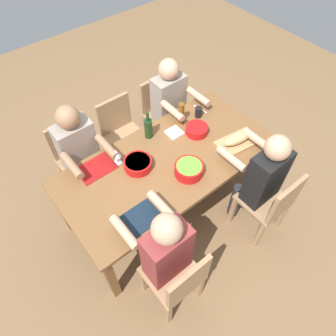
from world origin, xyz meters
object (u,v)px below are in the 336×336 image
(dining_table, at_px, (168,166))
(chair_near_center, at_px, (121,131))
(chair_far_left, at_px, (271,203))
(cup_near_left, at_px, (198,112))
(cutting_board, at_px, (237,142))
(bread_loaf, at_px, (239,138))
(serving_bowl_greens, at_px, (138,164))
(wine_glass, at_px, (116,154))
(diner_far_left, at_px, (261,176))
(wine_bottle, at_px, (148,128))
(serving_bowl_pasta, at_px, (197,129))
(beer_bottle, at_px, (181,113))
(diner_far_right, at_px, (163,250))
(chair_near_left, at_px, (161,110))
(chair_far_right, at_px, (179,280))
(chair_near_right, at_px, (76,155))
(diner_near_right, at_px, (81,152))
(serving_bowl_salad, at_px, (189,169))
(napkin_stack, at_px, (174,133))
(diner_near_left, at_px, (171,104))

(dining_table, bearing_deg, chair_near_center, -90.00)
(chair_far_left, distance_m, cup_near_left, 1.11)
(cutting_board, bearing_deg, bread_loaf, 0.00)
(serving_bowl_greens, xyz_separation_m, wine_glass, (0.11, -0.16, 0.07))
(diner_far_left, distance_m, wine_bottle, 1.10)
(diner_far_left, xyz_separation_m, serving_bowl_greens, (0.79, -0.72, 0.09))
(serving_bowl_pasta, bearing_deg, beer_bottle, -85.62)
(diner_far_left, relative_size, serving_bowl_pasta, 5.65)
(diner_far_right, xyz_separation_m, cutting_board, (-1.18, -0.38, 0.05))
(diner_far_left, relative_size, cup_near_left, 10.99)
(chair_near_left, xyz_separation_m, serving_bowl_pasta, (0.11, 0.71, 0.30))
(chair_far_right, bearing_deg, cup_near_left, -137.09)
(chair_near_right, height_order, diner_near_right, diner_near_right)
(serving_bowl_salad, xyz_separation_m, cup_near_left, (-0.55, -0.48, -0.00))
(diner_near_right, relative_size, napkin_stack, 8.57)
(chair_far_left, bearing_deg, wine_glass, -49.65)
(dining_table, relative_size, cup_near_left, 18.11)
(chair_near_right, height_order, chair_near_left, same)
(diner_far_left, height_order, wine_glass, diner_far_left)
(bread_loaf, bearing_deg, diner_far_left, 76.47)
(chair_near_center, bearing_deg, chair_far_right, 71.29)
(diner_near_right, bearing_deg, diner_far_left, 131.29)
(diner_far_left, xyz_separation_m, serving_bowl_salad, (0.50, -0.40, 0.10))
(chair_near_right, distance_m, beer_bottle, 1.14)
(diner_near_right, bearing_deg, cutting_board, 143.84)
(dining_table, height_order, chair_far_right, chair_far_right)
(chair_far_right, relative_size, diner_near_left, 0.71)
(diner_near_right, bearing_deg, diner_near_left, 180.00)
(chair_near_left, xyz_separation_m, serving_bowl_salad, (0.50, 1.03, 0.32))
(chair_far_right, relative_size, serving_bowl_pasta, 4.01)
(beer_bottle, bearing_deg, napkin_stack, 30.12)
(diner_near_right, relative_size, diner_near_left, 1.00)
(chair_far_right, bearing_deg, wine_glass, -99.88)
(chair_near_left, distance_m, beer_bottle, 0.63)
(chair_far_left, bearing_deg, bread_loaf, -99.20)
(diner_near_right, bearing_deg, napkin_stack, 153.46)
(wine_bottle, height_order, wine_glass, wine_bottle)
(chair_near_right, xyz_separation_m, diner_near_right, (0.00, 0.18, 0.21))
(diner_near_left, xyz_separation_m, beer_bottle, (0.13, 0.31, 0.15))
(dining_table, bearing_deg, cutting_board, 159.14)
(dining_table, xyz_separation_m, chair_near_center, (0.00, -0.80, -0.18))
(serving_bowl_pasta, relative_size, beer_bottle, 0.96)
(diner_far_right, distance_m, serving_bowl_pasta, 1.21)
(chair_far_right, bearing_deg, diner_near_right, -90.00)
(chair_far_right, height_order, diner_far_right, diner_far_right)
(chair_far_left, relative_size, bread_loaf, 2.66)
(chair_near_center, height_order, diner_near_left, diner_near_left)
(diner_near_right, height_order, wine_bottle, diner_near_right)
(diner_near_right, distance_m, chair_far_right, 1.44)
(chair_near_center, bearing_deg, dining_table, 90.00)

